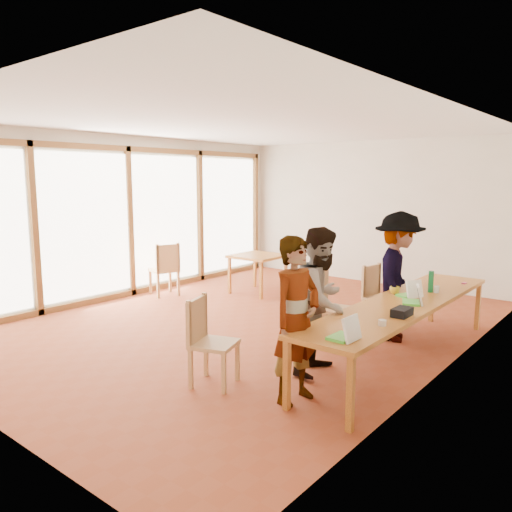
{
  "coord_description": "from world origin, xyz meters",
  "views": [
    {
      "loc": [
        4.78,
        -5.78,
        2.21
      ],
      "look_at": [
        0.3,
        -0.24,
        1.1
      ],
      "focal_mm": 35.0,
      "sensor_mm": 36.0,
      "label": 1
    }
  ],
  "objects": [
    {
      "name": "laptop_mid",
      "position": [
        2.65,
        -0.17,
        0.81
      ],
      "size": [
        0.32,
        0.33,
        0.23
      ],
      "rotation": [
        0.0,
        0.0,
        0.41
      ],
      "color": "#55D43F",
      "rests_on": "communal_table"
    },
    {
      "name": "wall_back",
      "position": [
        0.0,
        4.0,
        1.5
      ],
      "size": [
        6.0,
        0.1,
        3.0
      ],
      "primitive_type": "cube",
      "color": "silver",
      "rests_on": "ground"
    },
    {
      "name": "window_wall",
      "position": [
        -2.96,
        0.0,
        1.5
      ],
      "size": [
        0.1,
        8.0,
        3.0
      ],
      "primitive_type": "cube",
      "color": "white",
      "rests_on": "ground"
    },
    {
      "name": "chair_empty",
      "position": [
        1.59,
        1.03,
        0.57
      ],
      "size": [
        0.5,
        0.5,
        0.49
      ],
      "rotation": [
        0.0,
        0.0,
        -0.17
      ],
      "color": "tan",
      "rests_on": "ground"
    },
    {
      "name": "chair_near",
      "position": [
        1.11,
        -2.11,
        0.58
      ],
      "size": [
        0.57,
        0.57,
        0.51
      ],
      "rotation": [
        0.0,
        0.0,
        0.34
      ],
      "color": "tan",
      "rests_on": "ground"
    },
    {
      "name": "condiment_cup",
      "position": [
        2.73,
        -1.24,
        0.78
      ],
      "size": [
        0.08,
        0.08,
        0.06
      ],
      "primitive_type": "cylinder",
      "color": "white",
      "rests_on": "communal_table"
    },
    {
      "name": "person_mid",
      "position": [
        1.89,
        -1.03,
        0.84
      ],
      "size": [
        0.73,
        0.89,
        1.68
      ],
      "primitive_type": "imported",
      "rotation": [
        0.0,
        0.0,
        1.7
      ],
      "color": "gray",
      "rests_on": "ground"
    },
    {
      "name": "ceiling",
      "position": [
        0.0,
        0.0,
        3.02
      ],
      "size": [
        6.0,
        8.0,
        0.04
      ],
      "primitive_type": "cube",
      "color": "white",
      "rests_on": "wall_back"
    },
    {
      "name": "chair_spare",
      "position": [
        -2.36,
        0.34,
        0.62
      ],
      "size": [
        0.6,
        0.6,
        0.54
      ],
      "rotation": [
        0.0,
        0.0,
        2.81
      ],
      "color": "tan",
      "rests_on": "ground"
    },
    {
      "name": "ground",
      "position": [
        0.0,
        0.0,
        0.0
      ],
      "size": [
        8.0,
        8.0,
        0.0
      ],
      "primitive_type": "plane",
      "color": "brown",
      "rests_on": "ground"
    },
    {
      "name": "person_near",
      "position": [
        2.1,
        -1.84,
        0.83
      ],
      "size": [
        0.46,
        0.65,
        1.66
      ],
      "primitive_type": "imported",
      "rotation": [
        0.0,
        0.0,
        1.46
      ],
      "color": "gray",
      "rests_on": "ground"
    },
    {
      "name": "yellow_mug",
      "position": [
        2.25,
        0.16,
        0.8
      ],
      "size": [
        0.13,
        0.13,
        0.1
      ],
      "primitive_type": "imported",
      "rotation": [
        0.0,
        0.0,
        -0.06
      ],
      "color": "gold",
      "rests_on": "communal_table"
    },
    {
      "name": "black_pouch",
      "position": [
        2.74,
        -0.78,
        0.8
      ],
      "size": [
        0.16,
        0.26,
        0.09
      ],
      "primitive_type": "cube",
      "color": "black",
      "rests_on": "communal_table"
    },
    {
      "name": "person_far",
      "position": [
        2.09,
        0.62,
        0.89
      ],
      "size": [
        1.01,
        1.3,
        1.77
      ],
      "primitive_type": "imported",
      "rotation": [
        0.0,
        0.0,
        1.92
      ],
      "color": "gray",
      "rests_on": "ground"
    },
    {
      "name": "pink_phone",
      "position": [
        2.75,
        1.38,
        0.76
      ],
      "size": [
        0.05,
        0.1,
        0.01
      ],
      "primitive_type": "cube",
      "color": "#C93871",
      "rests_on": "communal_table"
    },
    {
      "name": "side_table",
      "position": [
        -1.19,
        1.66,
        0.67
      ],
      "size": [
        0.9,
        0.9,
        0.75
      ],
      "rotation": [
        0.0,
        0.0,
        0.02
      ],
      "color": "orange",
      "rests_on": "ground"
    },
    {
      "name": "laptop_far",
      "position": [
        2.48,
        0.12,
        0.81
      ],
      "size": [
        0.31,
        0.32,
        0.22
      ],
      "rotation": [
        0.0,
        0.0,
        -0.41
      ],
      "color": "#55D43F",
      "rests_on": "communal_table"
    },
    {
      "name": "communal_table",
      "position": [
        2.5,
        -0.14,
        0.7
      ],
      "size": [
        0.8,
        4.0,
        0.75
      ],
      "color": "orange",
      "rests_on": "ground"
    },
    {
      "name": "clear_glass",
      "position": [
        2.64,
        0.57,
        0.8
      ],
      "size": [
        0.07,
        0.07,
        0.09
      ],
      "primitive_type": "cylinder",
      "color": "silver",
      "rests_on": "communal_table"
    },
    {
      "name": "green_bottle",
      "position": [
        2.57,
        0.55,
        0.89
      ],
      "size": [
        0.07,
        0.07,
        0.28
      ],
      "primitive_type": "cylinder",
      "color": "#136E36",
      "rests_on": "communal_table"
    },
    {
      "name": "wall_right",
      "position": [
        3.0,
        0.0,
        1.5
      ],
      "size": [
        0.1,
        8.0,
        3.0
      ],
      "primitive_type": "cube",
      "color": "silver",
      "rests_on": "ground"
    },
    {
      "name": "chair_mid",
      "position": [
        1.38,
        -0.05,
        0.6
      ],
      "size": [
        0.5,
        0.5,
        0.52
      ],
      "rotation": [
        0.0,
        0.0,
        0.12
      ],
      "color": "tan",
      "rests_on": "ground"
    },
    {
      "name": "laptop_near",
      "position": [
        2.67,
        -1.85,
        0.81
      ],
      "size": [
        0.24,
        0.28,
        0.23
      ],
      "rotation": [
        0.0,
        0.0,
        -0.02
      ],
      "color": "#55D43F",
      "rests_on": "communal_table"
    },
    {
      "name": "chair_far",
      "position": [
        1.15,
        -0.03,
        0.58
      ],
      "size": [
        0.45,
        0.45,
        0.5
      ],
      "rotation": [
        0.0,
        0.0,
        0.02
      ],
      "color": "tan",
      "rests_on": "ground"
    }
  ]
}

